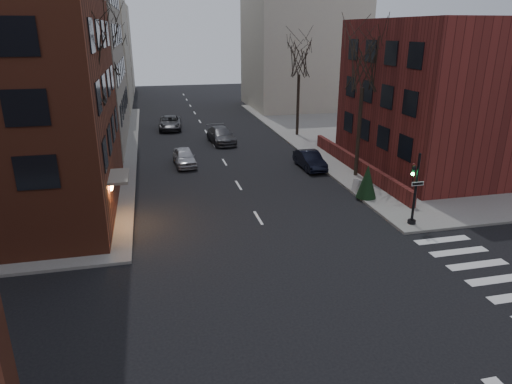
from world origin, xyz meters
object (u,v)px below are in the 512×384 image
at_px(car_lane_silver, 184,157).
at_px(sandwich_board, 357,186).
at_px(parked_sedan, 310,160).
at_px(car_lane_far, 170,123).
at_px(car_lane_gray, 221,135).
at_px(evergreen_shrub, 367,181).
at_px(traffic_signal, 414,194).
at_px(tree_right_a, 364,64).
at_px(tree_left_b, 102,48).
at_px(streetlamp_far, 124,87).
at_px(tree_right_b, 299,59).
at_px(tree_left_c, 114,52).
at_px(streetlamp_near, 113,119).
at_px(tree_left_a, 83,66).

xyz_separation_m(car_lane_silver, sandwich_board, (10.54, -9.34, -0.12)).
bearing_deg(parked_sedan, car_lane_far, 117.73).
relative_size(car_lane_gray, evergreen_shrub, 2.39).
height_order(traffic_signal, car_lane_gray, traffic_signal).
bearing_deg(traffic_signal, tree_right_a, 84.53).
bearing_deg(tree_left_b, streetlamp_far, 87.85).
distance_m(tree_right_b, car_lane_silver, 16.09).
distance_m(tree_right_a, car_lane_silver, 15.27).
xyz_separation_m(tree_left_c, parked_sedan, (15.00, -19.23, -7.35)).
xyz_separation_m(sandwich_board, evergreen_shrub, (0.10, -1.11, 0.65)).
height_order(traffic_signal, sandwich_board, traffic_signal).
xyz_separation_m(tree_right_a, evergreen_shrub, (-1.40, -4.58, -6.81)).
bearing_deg(sandwich_board, tree_right_b, 67.76).
bearing_deg(tree_right_a, car_lane_far, 121.52).
bearing_deg(evergreen_shrub, tree_right_a, 73.04).
distance_m(streetlamp_near, parked_sedan, 14.88).
height_order(tree_right_b, evergreen_shrub, tree_right_b).
bearing_deg(streetlamp_near, tree_left_a, -94.29).
bearing_deg(car_lane_gray, tree_left_b, -159.05).
height_order(streetlamp_near, parked_sedan, streetlamp_near).
bearing_deg(streetlamp_far, car_lane_far, -39.47).
height_order(tree_left_a, car_lane_gray, tree_left_a).
height_order(tree_right_b, streetlamp_far, tree_right_b).
xyz_separation_m(streetlamp_far, evergreen_shrub, (15.60, -28.58, -3.02)).
xyz_separation_m(streetlamp_near, sandwich_board, (15.50, -7.48, -3.67)).
relative_size(tree_right_a, streetlamp_near, 1.55).
bearing_deg(tree_right_a, traffic_signal, -95.47).
height_order(sandwich_board, evergreen_shrub, evergreen_shrub).
bearing_deg(tree_right_b, evergreen_shrub, -94.30).
bearing_deg(tree_left_a, streetlamp_near, 85.71).
height_order(tree_left_a, tree_left_c, tree_left_a).
bearing_deg(tree_left_c, evergreen_shrub, -58.64).
relative_size(streetlamp_near, streetlamp_far, 1.00).
bearing_deg(tree_right_b, car_lane_silver, -145.96).
height_order(tree_right_b, sandwich_board, tree_right_b).
xyz_separation_m(tree_left_c, car_lane_far, (5.20, -1.79, -7.32)).
xyz_separation_m(tree_right_a, sandwich_board, (-1.50, -3.48, -7.46)).
distance_m(streetlamp_far, evergreen_shrub, 32.70).
xyz_separation_m(car_lane_gray, sandwich_board, (6.50, -16.21, -0.17)).
height_order(tree_left_b, parked_sedan, tree_left_b).
xyz_separation_m(streetlamp_near, parked_sedan, (14.40, -1.23, -3.56)).
relative_size(traffic_signal, parked_sedan, 0.97).
relative_size(tree_right_b, car_lane_silver, 2.27).
distance_m(tree_left_a, tree_left_c, 26.00).
xyz_separation_m(traffic_signal, tree_left_c, (-16.74, 31.01, 6.12)).
bearing_deg(streetlamp_near, tree_right_b, 30.47).
height_order(tree_left_a, car_lane_far, tree_left_a).
xyz_separation_m(streetlamp_near, streetlamp_far, (0.00, 20.00, 0.00)).
relative_size(parked_sedan, sandwich_board, 4.94).
xyz_separation_m(tree_right_b, parked_sedan, (-2.60, -11.23, -6.91)).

